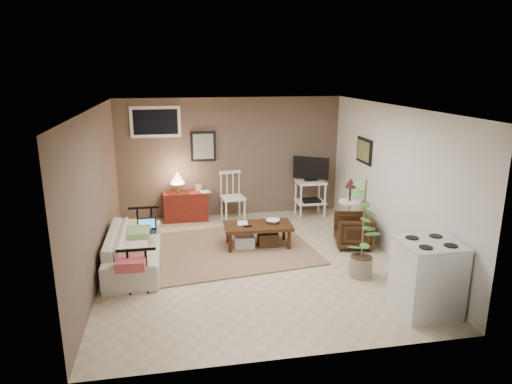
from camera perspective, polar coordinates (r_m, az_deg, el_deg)
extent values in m
plane|color=#C1B293|center=(7.25, -0.47, -8.75)|extent=(5.00, 5.00, 0.00)
cube|color=black|center=(9.15, -6.60, 5.70)|extent=(0.50, 0.03, 0.60)
cube|color=black|center=(8.41, 13.38, 5.04)|extent=(0.03, 0.60, 0.45)
cube|color=white|center=(9.07, -12.45, 8.55)|extent=(0.96, 0.03, 0.60)
cube|color=#937556|center=(7.72, -3.48, -7.13)|extent=(2.98, 2.51, 0.03)
cube|color=#3B1F10|center=(7.69, 0.24, -4.27)|extent=(1.16, 0.63, 0.06)
cylinder|color=#3B1F10|center=(7.51, -3.26, -6.42)|extent=(0.06, 0.06, 0.36)
cylinder|color=#3B1F10|center=(7.64, 4.16, -6.04)|extent=(0.06, 0.06, 0.36)
cylinder|color=#3B1F10|center=(7.91, -3.53, -5.27)|extent=(0.06, 0.06, 0.36)
cylinder|color=#3B1F10|center=(8.04, 3.50, -4.93)|extent=(0.06, 0.06, 0.36)
cube|color=black|center=(7.57, -1.08, -4.27)|extent=(0.14, 0.05, 0.02)
cube|color=#4B331B|center=(7.80, 1.49, -5.92)|extent=(0.34, 0.30, 0.25)
cube|color=silver|center=(7.76, -1.50, -6.20)|extent=(0.34, 0.30, 0.21)
imported|color=beige|center=(7.23, -15.04, -6.10)|extent=(0.57, 1.95, 0.76)
cube|color=black|center=(7.46, -13.48, -4.85)|extent=(0.30, 0.21, 0.01)
cube|color=black|center=(7.53, -13.49, -3.83)|extent=(0.30, 0.01, 0.19)
cube|color=#2F7DD5|center=(7.52, -13.49, -3.85)|extent=(0.25, 0.00, 0.15)
cube|color=maroon|center=(9.21, -8.74, -1.74)|extent=(0.87, 0.38, 0.58)
cylinder|color=#B7A046|center=(9.07, -9.74, 0.47)|extent=(0.10, 0.10, 0.19)
cone|color=beige|center=(9.02, -9.80, 1.77)|extent=(0.29, 0.29, 0.23)
cube|color=tan|center=(9.14, -7.21, 0.51)|extent=(0.12, 0.02, 0.14)
cube|color=white|center=(9.08, -2.92, -0.72)|extent=(0.49, 0.49, 0.04)
cylinder|color=white|center=(8.93, -3.74, -2.61)|extent=(0.04, 0.04, 0.44)
cylinder|color=white|center=(9.02, -1.43, -2.39)|extent=(0.04, 0.04, 0.44)
cylinder|color=white|center=(9.27, -4.32, -1.94)|extent=(0.04, 0.04, 0.44)
cylinder|color=white|center=(9.36, -2.10, -1.73)|extent=(0.04, 0.04, 0.44)
cube|color=white|center=(9.14, -3.29, 2.49)|extent=(0.44, 0.10, 0.06)
cube|color=white|center=(9.34, 6.84, 1.27)|extent=(0.58, 0.47, 0.04)
cube|color=white|center=(9.45, 6.76, -1.21)|extent=(0.58, 0.47, 0.03)
cylinder|color=white|center=(9.17, 5.63, -1.19)|extent=(0.04, 0.04, 0.73)
cylinder|color=white|center=(9.32, 8.61, -1.03)|extent=(0.04, 0.04, 0.73)
cylinder|color=white|center=(9.54, 4.98, -0.53)|extent=(0.04, 0.04, 0.73)
cylinder|color=white|center=(9.68, 7.86, -0.38)|extent=(0.04, 0.04, 0.73)
cube|color=black|center=(9.33, 6.85, 1.58)|extent=(0.26, 0.15, 0.03)
cube|color=black|center=(9.27, 6.90, 3.03)|extent=(0.66, 0.41, 0.44)
cube|color=#E3A458|center=(9.27, 6.90, 3.03)|extent=(0.55, 0.32, 0.36)
cube|color=black|center=(9.39, 6.86, -1.17)|extent=(0.37, 0.26, 0.10)
cylinder|color=white|center=(8.55, 11.40, -5.16)|extent=(0.28, 0.28, 0.03)
cylinder|color=white|center=(8.45, 11.51, -3.22)|extent=(0.06, 0.06, 0.60)
cylinder|color=white|center=(8.36, 11.62, -1.19)|extent=(0.40, 0.40, 0.03)
cylinder|color=black|center=(8.31, 11.67, -0.20)|extent=(0.04, 0.04, 0.26)
cone|color=#331715|center=(8.27, 11.75, 1.14)|extent=(0.20, 0.20, 0.18)
imported|color=black|center=(7.92, 12.07, -4.58)|extent=(0.68, 0.71, 0.62)
cylinder|color=gray|center=(6.90, 12.96, -9.09)|extent=(0.33, 0.33, 0.30)
cylinder|color=#4C602D|center=(6.64, 13.33, -3.29)|extent=(0.02, 0.02, 1.16)
cube|color=silver|center=(6.08, 20.61, -10.06)|extent=(0.70, 0.65, 0.90)
cube|color=silver|center=(5.91, 21.02, -5.98)|extent=(0.72, 0.67, 0.03)
cylinder|color=black|center=(5.69, 20.48, -6.50)|extent=(0.16, 0.16, 0.01)
cylinder|color=black|center=(5.86, 23.18, -6.17)|extent=(0.16, 0.16, 0.01)
cylinder|color=black|center=(5.95, 18.94, -5.43)|extent=(0.16, 0.16, 0.01)
cylinder|color=black|center=(6.11, 21.56, -5.15)|extent=(0.16, 0.16, 0.01)
imported|color=#3B1F10|center=(7.74, 2.11, -3.05)|extent=(0.24, 0.13, 0.23)
imported|color=#3B1F10|center=(7.68, -2.34, -3.17)|extent=(0.17, 0.04, 0.23)
imported|color=#3B1F10|center=(9.00, -6.86, 0.61)|extent=(0.17, 0.07, 0.24)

